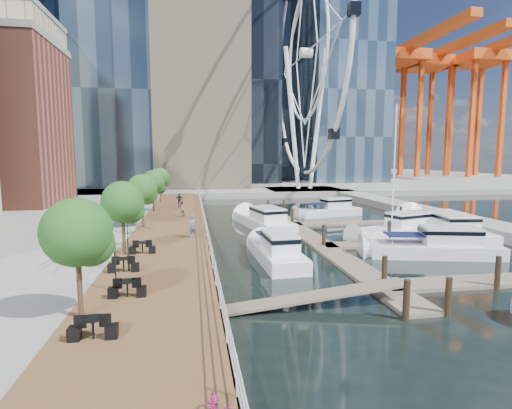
% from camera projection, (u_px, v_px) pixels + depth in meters
% --- Properties ---
extents(ground, '(520.00, 520.00, 0.00)m').
position_uv_depth(ground, '(319.00, 280.00, 23.03)').
color(ground, black).
rests_on(ground, ground).
extents(boardwalk, '(6.00, 60.00, 1.00)m').
position_uv_depth(boardwalk, '(172.00, 230.00, 36.25)').
color(boardwalk, brown).
rests_on(boardwalk, ground).
extents(seawall, '(0.25, 60.00, 1.00)m').
position_uv_depth(seawall, '(205.00, 229.00, 36.72)').
color(seawall, '#595954').
rests_on(seawall, ground).
extents(land_far, '(200.00, 114.00, 1.00)m').
position_uv_depth(land_far, '(215.00, 178.00, 122.95)').
color(land_far, gray).
rests_on(land_far, ground).
extents(breakwater, '(4.00, 60.00, 1.00)m').
position_uv_depth(breakwater, '(432.00, 214.00, 45.72)').
color(breakwater, gray).
rests_on(breakwater, ground).
extents(pier, '(14.00, 12.00, 1.00)m').
position_uv_depth(pier, '(304.00, 191.00, 76.14)').
color(pier, gray).
rests_on(pier, ground).
extents(railing, '(0.10, 60.00, 1.05)m').
position_uv_depth(railing, '(204.00, 218.00, 36.58)').
color(railing, white).
rests_on(railing, boardwalk).
extents(floating_docks, '(16.00, 34.00, 2.60)m').
position_uv_depth(floating_docks, '(372.00, 234.00, 34.01)').
color(floating_docks, '#6D6051').
rests_on(floating_docks, ground).
extents(ferris_wheel, '(5.80, 45.60, 47.80)m').
position_uv_depth(ferris_wheel, '(306.00, 53.00, 73.11)').
color(ferris_wheel, white).
rests_on(ferris_wheel, ground).
extents(port_cranes, '(40.00, 52.00, 38.00)m').
position_uv_depth(port_cranes, '(432.00, 115.00, 125.08)').
color(port_cranes, '#D84C14').
rests_on(port_cranes, ground).
extents(street_trees, '(2.60, 42.60, 4.60)m').
position_uv_depth(street_trees, '(142.00, 189.00, 34.44)').
color(street_trees, '#3F2B1C').
rests_on(street_trees, ground).
extents(cafe_tables, '(2.50, 13.70, 0.74)m').
position_uv_depth(cafe_tables, '(125.00, 276.00, 19.26)').
color(cafe_tables, black).
rests_on(cafe_tables, ground).
extents(yacht_foreground, '(10.36, 4.92, 2.15)m').
position_uv_depth(yacht_foreground, '(433.00, 256.00, 28.54)').
color(yacht_foreground, silver).
rests_on(yacht_foreground, ground).
extents(pedestrian_near, '(0.73, 0.60, 1.70)m').
position_uv_depth(pedestrian_near, '(193.00, 226.00, 30.14)').
color(pedestrian_near, slate).
rests_on(pedestrian_near, boardwalk).
extents(pedestrian_mid, '(0.92, 0.97, 1.58)m').
position_uv_depth(pedestrian_mid, '(181.00, 208.00, 41.05)').
color(pedestrian_mid, gray).
rests_on(pedestrian_mid, boardwalk).
extents(pedestrian_far, '(1.12, 0.80, 1.76)m').
position_uv_depth(pedestrian_far, '(180.00, 200.00, 48.05)').
color(pedestrian_far, '#32363E').
rests_on(pedestrian_far, boardwalk).
extents(moored_yachts, '(21.22, 36.50, 11.50)m').
position_uv_depth(moored_yachts, '(381.00, 237.00, 35.35)').
color(moored_yachts, white).
rests_on(moored_yachts, ground).
extents(cafe_seating, '(4.32, 9.33, 2.60)m').
position_uv_depth(cafe_seating, '(111.00, 262.00, 18.39)').
color(cafe_seating, '#0E3518').
rests_on(cafe_seating, ground).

